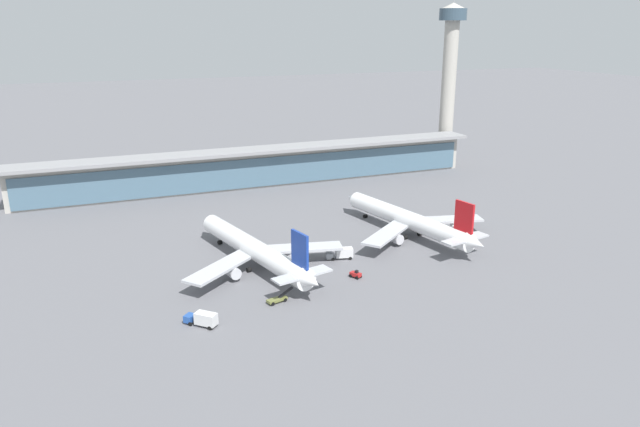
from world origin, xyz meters
name	(u,v)px	position (x,y,z in m)	size (l,w,h in m)	color
ground_plane	(339,253)	(0.00, 0.00, 0.00)	(1200.00, 1200.00, 0.00)	slate
airliner_left_stand	(255,250)	(-24.58, -1.54, 4.99)	(44.63, 58.95, 15.86)	white
airliner_centre_stand	(410,220)	(25.03, 4.78, 4.99)	(44.84, 59.13, 15.86)	white
service_truck_near_nose_grey	(341,253)	(-1.38, -4.34, 1.69)	(7.64, 3.97, 3.10)	gray
service_truck_under_wing_blue	(203,319)	(-43.79, -27.86, 1.69)	(6.83, 6.74, 3.10)	#234C9E
service_truck_mid_apron_red	(356,274)	(-3.16, -17.19, 0.87)	(2.85, 3.33, 2.05)	#B21E1E
service_truck_by_tail_olive	(278,299)	(-25.67, -23.10, 0.81)	(6.92, 3.12, 2.70)	olive
service_truck_on_taxiway_red	(457,231)	(38.26, -1.03, 1.69)	(3.74, 7.62, 3.10)	#B21E1E
terminal_building	(258,166)	(0.00, 79.01, 7.87)	(183.60, 12.80, 15.20)	#B2ADA3
control_tower	(449,72)	(93.19, 89.55, 40.97)	(12.00, 12.00, 75.24)	#B2ADA3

